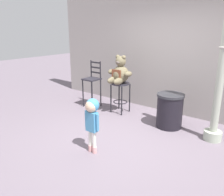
{
  "coord_description": "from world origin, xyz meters",
  "views": [
    {
      "loc": [
        2.5,
        -3.32,
        2.05
      ],
      "look_at": [
        -0.43,
        0.3,
        0.63
      ],
      "focal_mm": 38.14,
      "sensor_mm": 36.0,
      "label": 1
    }
  ],
  "objects_px": {
    "teddy_bear": "(120,73)",
    "child_walking": "(92,114)",
    "bar_chair_empty": "(92,81)",
    "bar_stool_with_teddy": "(120,91)",
    "trash_bin": "(170,110)",
    "lamppost": "(220,78)"
  },
  "relations": [
    {
      "from": "trash_bin",
      "to": "bar_chair_empty",
      "type": "relative_size",
      "value": 0.61
    },
    {
      "from": "trash_bin",
      "to": "bar_chair_empty",
      "type": "bearing_deg",
      "value": -179.74
    },
    {
      "from": "teddy_bear",
      "to": "bar_chair_empty",
      "type": "relative_size",
      "value": 0.55
    },
    {
      "from": "lamppost",
      "to": "bar_chair_empty",
      "type": "bearing_deg",
      "value": 179.33
    },
    {
      "from": "child_walking",
      "to": "teddy_bear",
      "type": "bearing_deg",
      "value": 70.1
    },
    {
      "from": "bar_stool_with_teddy",
      "to": "lamppost",
      "type": "xyz_separation_m",
      "value": [
        2.26,
        -0.12,
        0.64
      ]
    },
    {
      "from": "trash_bin",
      "to": "child_walking",
      "type": "bearing_deg",
      "value": -106.44
    },
    {
      "from": "bar_stool_with_teddy",
      "to": "trash_bin",
      "type": "bearing_deg",
      "value": -3.26
    },
    {
      "from": "child_walking",
      "to": "trash_bin",
      "type": "distance_m",
      "value": 1.88
    },
    {
      "from": "bar_stool_with_teddy",
      "to": "lamppost",
      "type": "distance_m",
      "value": 2.35
    },
    {
      "from": "bar_stool_with_teddy",
      "to": "child_walking",
      "type": "relative_size",
      "value": 0.79
    },
    {
      "from": "teddy_bear",
      "to": "lamppost",
      "type": "relative_size",
      "value": 0.22
    },
    {
      "from": "bar_stool_with_teddy",
      "to": "trash_bin",
      "type": "xyz_separation_m",
      "value": [
        1.34,
        -0.08,
        -0.18
      ]
    },
    {
      "from": "bar_chair_empty",
      "to": "lamppost",
      "type": "bearing_deg",
      "value": -0.67
    },
    {
      "from": "teddy_bear",
      "to": "bar_chair_empty",
      "type": "height_order",
      "value": "teddy_bear"
    },
    {
      "from": "child_walking",
      "to": "lamppost",
      "type": "relative_size",
      "value": 0.32
    },
    {
      "from": "teddy_bear",
      "to": "bar_chair_empty",
      "type": "bearing_deg",
      "value": -176.36
    },
    {
      "from": "bar_stool_with_teddy",
      "to": "child_walking",
      "type": "height_order",
      "value": "child_walking"
    },
    {
      "from": "teddy_bear",
      "to": "child_walking",
      "type": "xyz_separation_m",
      "value": [
        0.82,
        -1.82,
        -0.3
      ]
    },
    {
      "from": "child_walking",
      "to": "lamppost",
      "type": "bearing_deg",
      "value": 6.13
    },
    {
      "from": "bar_stool_with_teddy",
      "to": "lamppost",
      "type": "relative_size",
      "value": 0.25
    },
    {
      "from": "trash_bin",
      "to": "bar_chair_empty",
      "type": "distance_m",
      "value": 2.21
    }
  ]
}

